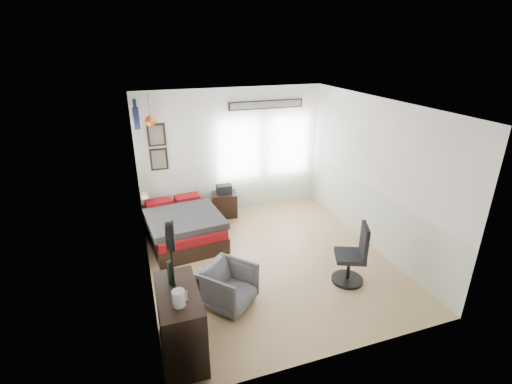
% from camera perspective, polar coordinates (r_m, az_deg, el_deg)
% --- Properties ---
extents(ground_plane, '(4.00, 4.50, 0.01)m').
position_cam_1_polar(ground_plane, '(6.63, 1.97, -10.42)').
color(ground_plane, tan).
extents(room_shell, '(4.02, 4.52, 2.71)m').
position_cam_1_polar(room_shell, '(6.05, 0.85, 3.34)').
color(room_shell, silver).
rests_on(room_shell, ground_plane).
extents(wall_decor, '(3.55, 1.32, 1.44)m').
position_cam_1_polar(wall_decor, '(7.36, -11.60, 10.30)').
color(wall_decor, black).
rests_on(wall_decor, room_shell).
extents(bed, '(1.44, 1.92, 0.58)m').
position_cam_1_polar(bed, '(7.27, -11.21, -5.13)').
color(bed, black).
rests_on(bed, ground_plane).
extents(dresser, '(0.48, 1.00, 0.90)m').
position_cam_1_polar(dresser, '(4.79, -11.53, -19.15)').
color(dresser, black).
rests_on(dresser, ground_plane).
extents(armchair, '(0.95, 0.95, 0.62)m').
position_cam_1_polar(armchair, '(5.50, -4.25, -14.24)').
color(armchair, slate).
rests_on(armchair, ground_plane).
extents(nightstand, '(0.59, 0.50, 0.52)m').
position_cam_1_polar(nightstand, '(8.11, -4.86, -1.90)').
color(nightstand, black).
rests_on(nightstand, ground_plane).
extents(task_chair, '(0.58, 0.58, 1.00)m').
position_cam_1_polar(task_chair, '(6.08, 14.71, -9.98)').
color(task_chair, black).
rests_on(task_chair, ground_plane).
extents(kettle, '(0.17, 0.14, 0.19)m').
position_cam_1_polar(kettle, '(4.26, -11.79, -15.69)').
color(kettle, silver).
rests_on(kettle, dresser).
extents(bottle, '(0.08, 0.08, 0.30)m').
position_cam_1_polar(bottle, '(4.57, -13.00, -11.98)').
color(bottle, black).
rests_on(bottle, dresser).
extents(stand_fan, '(0.13, 0.35, 0.86)m').
position_cam_1_polar(stand_fan, '(4.23, -13.03, -6.78)').
color(stand_fan, black).
rests_on(stand_fan, dresser).
extents(black_bag, '(0.33, 0.22, 0.19)m').
position_cam_1_polar(black_bag, '(7.97, -4.94, 0.43)').
color(black_bag, black).
rests_on(black_bag, nightstand).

